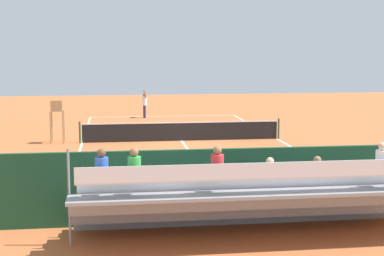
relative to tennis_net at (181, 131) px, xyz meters
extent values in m
plane|color=#BC6033|center=(0.00, 0.00, -0.50)|extent=(60.00, 60.00, 0.00)
cube|color=white|center=(0.00, -11.00, -0.50)|extent=(10.00, 0.10, 0.01)
cube|color=white|center=(0.00, 11.00, -0.50)|extent=(10.00, 0.10, 0.01)
cube|color=white|center=(-5.00, 0.00, -0.50)|extent=(0.10, 22.00, 0.01)
cube|color=white|center=(5.00, 0.00, -0.50)|extent=(0.10, 22.00, 0.01)
cube|color=white|center=(0.00, -6.05, -0.50)|extent=(7.50, 0.10, 0.01)
cube|color=white|center=(0.00, 6.05, -0.50)|extent=(7.50, 0.10, 0.01)
cube|color=white|center=(0.00, 0.00, -0.50)|extent=(0.10, 12.10, 0.01)
cube|color=white|center=(0.00, -11.00, -0.50)|extent=(0.10, 0.30, 0.01)
cube|color=black|center=(0.00, 0.00, -0.05)|extent=(10.00, 0.02, 0.91)
cube|color=white|center=(0.00, 0.00, 0.44)|extent=(10.00, 0.04, 0.06)
cylinder|color=#2D5133|center=(-5.10, 0.00, 0.03)|extent=(0.10, 0.10, 1.07)
cylinder|color=#2D5133|center=(5.10, 0.00, 0.03)|extent=(0.10, 0.10, 1.07)
cube|color=#194228|center=(0.00, 14.00, 0.50)|extent=(18.00, 0.16, 2.00)
cube|color=gray|center=(0.00, 14.35, -0.28)|extent=(9.00, 0.10, 0.45)
cube|color=gray|center=(0.00, 14.70, -0.09)|extent=(9.00, 0.80, 0.08)
cube|color=gray|center=(0.00, 14.32, -0.28)|extent=(9.00, 0.04, 0.45)
cube|color=silver|center=(0.00, 14.80, 0.33)|extent=(8.60, 0.36, 0.04)
cube|color=silver|center=(0.00, 14.98, 0.53)|extent=(8.60, 0.03, 0.36)
cube|color=gray|center=(0.00, 15.50, 0.36)|extent=(9.00, 0.80, 0.08)
cube|color=gray|center=(0.00, 15.12, 0.17)|extent=(9.00, 0.04, 0.45)
cube|color=silver|center=(0.00, 15.60, 0.78)|extent=(8.60, 0.36, 0.04)
cube|color=silver|center=(0.00, 15.78, 0.98)|extent=(8.60, 0.03, 0.36)
cube|color=gray|center=(0.00, 16.30, 0.81)|extent=(9.00, 0.80, 0.08)
cube|color=gray|center=(0.00, 15.92, 0.62)|extent=(9.00, 0.04, 0.45)
cube|color=silver|center=(0.00, 16.40, 1.23)|extent=(8.60, 0.36, 0.04)
cube|color=silver|center=(0.00, 16.58, 1.43)|extent=(8.60, 0.03, 0.36)
cylinder|color=gray|center=(4.50, 15.50, 0.67)|extent=(0.06, 0.06, 2.35)
cube|color=#2D2D33|center=(1.09, 16.23, 1.27)|extent=(0.32, 0.40, 0.12)
cylinder|color=red|center=(1.09, 16.35, 1.55)|extent=(0.30, 0.30, 0.45)
sphere|color=#8C6647|center=(1.09, 16.35, 1.88)|extent=(0.20, 0.20, 0.20)
cube|color=#2D2D33|center=(-1.58, 15.43, 0.82)|extent=(0.32, 0.40, 0.12)
cylinder|color=white|center=(-1.58, 15.55, 1.10)|extent=(0.30, 0.30, 0.45)
sphere|color=#8C6647|center=(-1.58, 15.55, 1.43)|extent=(0.20, 0.20, 0.20)
cube|color=#2D2D33|center=(-0.25, 14.63, 0.37)|extent=(0.32, 0.40, 0.12)
cylinder|color=pink|center=(-0.25, 14.75, 0.65)|extent=(0.30, 0.30, 0.45)
sphere|color=beige|center=(-0.25, 14.75, 0.98)|extent=(0.20, 0.20, 0.20)
cube|color=#2D2D33|center=(-0.91, 14.63, 0.37)|extent=(0.32, 0.40, 0.12)
cylinder|color=blue|center=(-0.91, 14.75, 0.65)|extent=(0.30, 0.30, 0.45)
sphere|color=tan|center=(-0.91, 14.75, 0.98)|extent=(0.20, 0.20, 0.20)
cube|color=#2D2D33|center=(-0.37, 15.43, 0.82)|extent=(0.32, 0.40, 0.12)
cylinder|color=orange|center=(-0.37, 15.55, 1.10)|extent=(0.30, 0.30, 0.45)
sphere|color=beige|center=(-0.37, 15.55, 1.43)|extent=(0.20, 0.20, 0.20)
cube|color=#2D2D33|center=(3.70, 16.23, 1.27)|extent=(0.32, 0.40, 0.12)
cylinder|color=blue|center=(3.70, 16.35, 1.55)|extent=(0.30, 0.30, 0.45)
sphere|color=brown|center=(3.70, 16.35, 1.88)|extent=(0.20, 0.20, 0.20)
cube|color=#2D2D33|center=(-3.26, 14.63, 0.37)|extent=(0.32, 0.40, 0.12)
cylinder|color=#9399A3|center=(-3.26, 14.75, 0.65)|extent=(0.30, 0.30, 0.45)
sphere|color=tan|center=(-3.26, 14.75, 0.98)|extent=(0.20, 0.20, 0.20)
cube|color=#2D2D33|center=(-2.89, 16.23, 1.27)|extent=(0.32, 0.40, 0.12)
cylinder|color=white|center=(-2.89, 16.35, 1.55)|extent=(0.30, 0.30, 0.45)
sphere|color=beige|center=(-2.89, 16.35, 1.88)|extent=(0.20, 0.20, 0.20)
cube|color=#2D2D33|center=(2.98, 16.23, 1.27)|extent=(0.32, 0.40, 0.12)
cylinder|color=green|center=(2.98, 16.35, 1.55)|extent=(0.30, 0.30, 0.45)
sphere|color=#8C6647|center=(2.98, 16.35, 1.88)|extent=(0.20, 0.20, 0.20)
cylinder|color=#A88456|center=(5.90, -0.46, 0.30)|extent=(0.07, 0.07, 1.60)
cylinder|color=#A88456|center=(6.50, -0.46, 0.30)|extent=(0.07, 0.07, 1.60)
cylinder|color=#A88456|center=(5.90, 0.14, 0.30)|extent=(0.07, 0.07, 1.60)
cylinder|color=#A88456|center=(6.50, 0.14, 0.30)|extent=(0.07, 0.07, 1.60)
cube|color=#A88456|center=(6.20, -0.16, 1.13)|extent=(0.56, 0.56, 0.06)
cube|color=#A88456|center=(6.20, 0.08, 1.40)|extent=(0.56, 0.06, 0.48)
cube|color=#A88456|center=(5.94, -0.16, 1.28)|extent=(0.04, 0.48, 0.04)
cube|color=#A88456|center=(6.46, -0.16, 1.28)|extent=(0.04, 0.48, 0.04)
cube|color=#9E754C|center=(-2.61, 13.20, -0.05)|extent=(1.80, 0.40, 0.05)
cylinder|color=#9E754C|center=(-3.36, 13.20, -0.28)|extent=(0.06, 0.06, 0.45)
cylinder|color=#9E754C|center=(-1.86, 13.20, -0.28)|extent=(0.06, 0.06, 0.45)
cube|color=#9E754C|center=(-2.61, 13.38, 0.25)|extent=(1.80, 0.04, 0.36)
cube|color=#B22D2D|center=(-1.16, 13.40, -0.32)|extent=(0.90, 0.36, 0.36)
cylinder|color=navy|center=(1.35, -10.32, -0.08)|extent=(0.14, 0.14, 0.85)
cylinder|color=navy|center=(1.31, -10.10, -0.08)|extent=(0.14, 0.14, 0.85)
cylinder|color=white|center=(1.33, -10.21, 0.65)|extent=(0.41, 0.41, 0.60)
sphere|color=#8C6647|center=(1.33, -10.21, 1.06)|extent=(0.22, 0.22, 0.22)
cylinder|color=#8C6647|center=(1.30, -10.00, 1.15)|extent=(0.26, 0.13, 0.55)
cylinder|color=#8C6647|center=(1.36, -10.43, 0.68)|extent=(0.10, 0.10, 0.50)
cylinder|color=black|center=(2.10, -10.43, -0.49)|extent=(0.28, 0.11, 0.03)
torus|color=#D8CC4C|center=(2.36, -10.35, -0.49)|extent=(0.38, 0.38, 0.02)
cylinder|color=white|center=(2.36, -10.35, -0.49)|extent=(0.25, 0.25, 0.00)
sphere|color=#CCDB33|center=(3.82, -9.10, -0.47)|extent=(0.07, 0.07, 0.07)
camera|label=1|loc=(3.42, 29.28, 4.18)|focal=54.70mm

